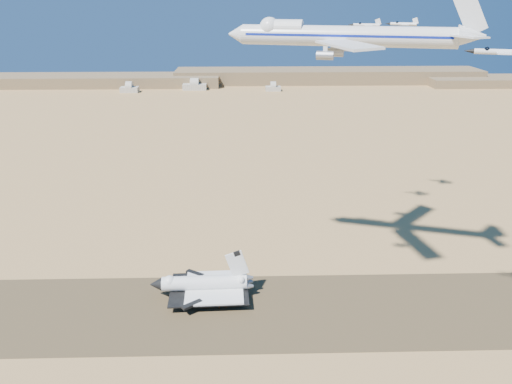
{
  "coord_description": "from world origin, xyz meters",
  "views": [
    {
      "loc": [
        1.08,
        -160.24,
        111.64
      ],
      "look_at": [
        5.63,
        8.0,
        45.51
      ],
      "focal_mm": 35.0,
      "sensor_mm": 36.0,
      "label": 1
    }
  ],
  "objects_px": {
    "crew_a": "(220,303)",
    "chase_jet_e": "(366,25)",
    "shuttle": "(204,284)",
    "crew_c": "(219,306)",
    "crew_b": "(226,305)",
    "carrier_747": "(338,36)",
    "chase_jet_f": "(403,24)",
    "chase_jet_a": "(498,52)"
  },
  "relations": [
    {
      "from": "carrier_747",
      "to": "crew_b",
      "type": "height_order",
      "value": "carrier_747"
    },
    {
      "from": "shuttle",
      "to": "chase_jet_e",
      "type": "xyz_separation_m",
      "value": [
        69.59,
        54.2,
        94.82
      ]
    },
    {
      "from": "chase_jet_e",
      "to": "carrier_747",
      "type": "bearing_deg",
      "value": -98.16
    },
    {
      "from": "crew_c",
      "to": "chase_jet_a",
      "type": "xyz_separation_m",
      "value": [
        74.84,
        -32.87,
        97.62
      ]
    },
    {
      "from": "chase_jet_a",
      "to": "crew_b",
      "type": "bearing_deg",
      "value": 174.27
    },
    {
      "from": "crew_c",
      "to": "chase_jet_a",
      "type": "bearing_deg",
      "value": -146.34
    },
    {
      "from": "crew_c",
      "to": "chase_jet_e",
      "type": "relative_size",
      "value": 0.13
    },
    {
      "from": "crew_b",
      "to": "carrier_747",
      "type": "bearing_deg",
      "value": -101.39
    },
    {
      "from": "crew_a",
      "to": "chase_jet_a",
      "type": "relative_size",
      "value": 0.12
    },
    {
      "from": "shuttle",
      "to": "crew_a",
      "type": "height_order",
      "value": "shuttle"
    },
    {
      "from": "crew_a",
      "to": "chase_jet_e",
      "type": "distance_m",
      "value": 132.06
    },
    {
      "from": "crew_a",
      "to": "chase_jet_f",
      "type": "bearing_deg",
      "value": -56.33
    },
    {
      "from": "crew_b",
      "to": "crew_c",
      "type": "xyz_separation_m",
      "value": [
        -2.58,
        -0.62,
        0.02
      ]
    },
    {
      "from": "shuttle",
      "to": "chase_jet_f",
      "type": "relative_size",
      "value": 2.78
    },
    {
      "from": "crew_a",
      "to": "crew_c",
      "type": "distance_m",
      "value": 2.45
    },
    {
      "from": "crew_a",
      "to": "carrier_747",
      "type": "bearing_deg",
      "value": -81.64
    },
    {
      "from": "crew_a",
      "to": "crew_c",
      "type": "relative_size",
      "value": 1.0
    },
    {
      "from": "chase_jet_a",
      "to": "chase_jet_e",
      "type": "distance_m",
      "value": 96.35
    },
    {
      "from": "chase_jet_a",
      "to": "chase_jet_f",
      "type": "bearing_deg",
      "value": 103.79
    },
    {
      "from": "carrier_747",
      "to": "crew_c",
      "type": "height_order",
      "value": "carrier_747"
    },
    {
      "from": "crew_b",
      "to": "crew_a",
      "type": "bearing_deg",
      "value": 17.77
    },
    {
      "from": "chase_jet_a",
      "to": "chase_jet_e",
      "type": "bearing_deg",
      "value": 116.07
    },
    {
      "from": "crew_c",
      "to": "crew_a",
      "type": "bearing_deg",
      "value": -41.91
    },
    {
      "from": "shuttle",
      "to": "chase_jet_f",
      "type": "bearing_deg",
      "value": 36.99
    },
    {
      "from": "crew_a",
      "to": "crew_c",
      "type": "bearing_deg",
      "value": 160.89
    },
    {
      "from": "chase_jet_e",
      "to": "crew_a",
      "type": "bearing_deg",
      "value": -120.64
    },
    {
      "from": "shuttle",
      "to": "chase_jet_f",
      "type": "height_order",
      "value": "chase_jet_f"
    },
    {
      "from": "shuttle",
      "to": "carrier_747",
      "type": "relative_size",
      "value": 0.47
    },
    {
      "from": "shuttle",
      "to": "carrier_747",
      "type": "distance_m",
      "value": 106.05
    },
    {
      "from": "crew_a",
      "to": "chase_jet_e",
      "type": "relative_size",
      "value": 0.13
    },
    {
      "from": "chase_jet_e",
      "to": "chase_jet_f",
      "type": "xyz_separation_m",
      "value": [
        22.49,
        20.6,
        -0.62
      ]
    },
    {
      "from": "shuttle",
      "to": "crew_c",
      "type": "relative_size",
      "value": 22.99
    },
    {
      "from": "crew_b",
      "to": "chase_jet_f",
      "type": "xyz_separation_m",
      "value": [
        83.12,
        82.74,
        98.67
      ]
    },
    {
      "from": "shuttle",
      "to": "chase_jet_a",
      "type": "height_order",
      "value": "chase_jet_a"
    },
    {
      "from": "shuttle",
      "to": "chase_jet_a",
      "type": "distance_m",
      "value": 130.35
    },
    {
      "from": "chase_jet_f",
      "to": "crew_a",
      "type": "bearing_deg",
      "value": -110.34
    },
    {
      "from": "carrier_747",
      "to": "chase_jet_f",
      "type": "relative_size",
      "value": 5.93
    },
    {
      "from": "carrier_747",
      "to": "chase_jet_a",
      "type": "bearing_deg",
      "value": -40.68
    },
    {
      "from": "shuttle",
      "to": "crew_b",
      "type": "distance_m",
      "value": 12.77
    },
    {
      "from": "carrier_747",
      "to": "chase_jet_e",
      "type": "distance_m",
      "value": 50.66
    },
    {
      "from": "chase_jet_a",
      "to": "chase_jet_e",
      "type": "relative_size",
      "value": 1.06
    },
    {
      "from": "shuttle",
      "to": "crew_c",
      "type": "bearing_deg",
      "value": -55.43
    }
  ]
}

